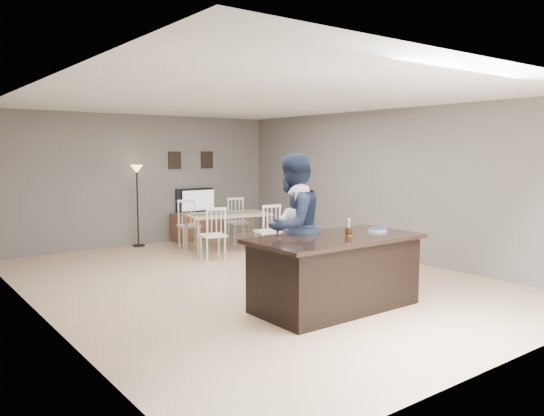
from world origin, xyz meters
TOP-DOWN VIEW (x-y plane):
  - floor at (0.00, 0.00)m, footprint 8.00×8.00m
  - room_shell at (0.00, 0.00)m, footprint 8.00×8.00m
  - kitchen_island at (0.00, -1.80)m, footprint 2.15×1.10m
  - tv_console at (1.20, 3.77)m, footprint 1.20×0.40m
  - television at (1.20, 3.84)m, footprint 0.91×0.12m
  - tv_screen_glow at (1.20, 3.76)m, footprint 0.78×0.00m
  - picture_frames at (1.15, 3.98)m, footprint 1.10×0.02m
  - doorway at (-2.99, -2.30)m, footprint 0.00×2.10m
  - woman at (-0.15, -1.25)m, footprint 0.65×0.54m
  - man at (-0.16, -1.17)m, footprint 1.10×0.97m
  - birthday_cake at (0.20, -1.83)m, footprint 0.13×0.13m
  - plate_stack at (0.73, -1.83)m, footprint 0.25×0.25m
  - dining_table at (0.96, 2.22)m, footprint 1.80×2.02m
  - floor_lamp at (-0.20, 3.79)m, footprint 0.25×0.25m

SIDE VIEW (x-z plane):
  - floor at x=0.00m, z-range 0.00..0.00m
  - tv_console at x=1.20m, z-range 0.00..0.60m
  - kitchen_island at x=0.00m, z-range 0.00..0.90m
  - dining_table at x=0.96m, z-range 0.13..1.09m
  - woman at x=-0.15m, z-range 0.00..1.53m
  - television at x=1.20m, z-range 0.60..1.13m
  - tv_screen_glow at x=1.20m, z-range 0.48..1.26m
  - plate_stack at x=0.73m, z-range 0.90..0.94m
  - birthday_cake at x=0.20m, z-range 0.85..1.05m
  - man at x=-0.16m, z-range 0.00..1.92m
  - doorway at x=-2.99m, z-range -0.07..2.58m
  - floor_lamp at x=-0.20m, z-range 0.46..2.12m
  - room_shell at x=0.00m, z-range -2.32..5.68m
  - picture_frames at x=1.15m, z-range 1.56..1.94m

